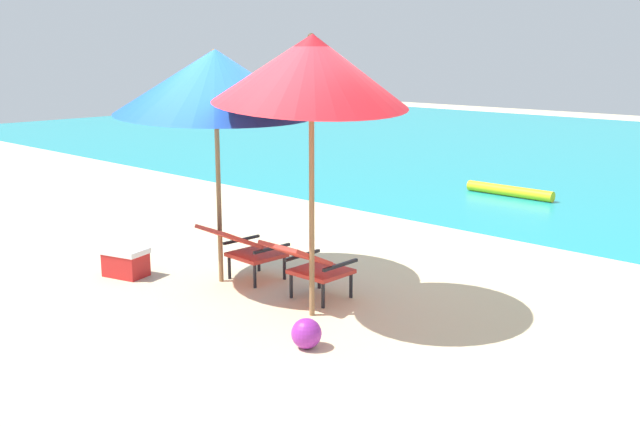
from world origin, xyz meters
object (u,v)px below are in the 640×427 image
at_px(lounge_chair_left, 244,247).
at_px(beach_umbrella_left, 215,82).
at_px(beach_ball, 306,333).
at_px(beach_umbrella_right, 311,70).
at_px(swim_buoy, 509,191).
at_px(lounge_chair_right, 309,263).
at_px(cooler_box, 126,262).

xyz_separation_m(lounge_chair_left, beach_umbrella_left, (-0.22, -0.15, 1.74)).
relative_size(beach_umbrella_left, beach_ball, 10.14).
bearing_deg(beach_umbrella_right, swim_buoy, 103.61).
bearing_deg(beach_umbrella_left, swim_buoy, 91.09).
height_order(swim_buoy, lounge_chair_right, lounge_chair_right).
bearing_deg(lounge_chair_left, lounge_chair_right, 1.95).
bearing_deg(beach_ball, swim_buoy, 106.39).
bearing_deg(beach_umbrella_right, beach_umbrella_left, 177.08).
relative_size(lounge_chair_left, beach_umbrella_right, 0.33).
distance_m(beach_umbrella_left, beach_umbrella_right, 1.46).
distance_m(lounge_chair_left, beach_umbrella_right, 2.27).
distance_m(beach_umbrella_left, beach_ball, 2.90).
relative_size(lounge_chair_right, beach_umbrella_right, 0.33).
xyz_separation_m(beach_ball, cooler_box, (-2.89, 0.06, 0.03)).
height_order(lounge_chair_left, cooler_box, lounge_chair_left).
bearing_deg(lounge_chair_right, beach_umbrella_right, -41.72).
bearing_deg(beach_umbrella_right, lounge_chair_left, 169.92).
bearing_deg(swim_buoy, cooler_box, -96.46).
height_order(lounge_chair_left, beach_umbrella_left, beach_umbrella_left).
xyz_separation_m(lounge_chair_right, beach_ball, (0.80, -0.85, -0.27)).
bearing_deg(swim_buoy, lounge_chair_left, -86.88).
distance_m(swim_buoy, beach_umbrella_left, 6.76).
height_order(swim_buoy, cooler_box, cooler_box).
xyz_separation_m(lounge_chair_right, beach_umbrella_right, (0.28, -0.25, 1.89)).
height_order(lounge_chair_right, beach_umbrella_left, beach_umbrella_left).
xyz_separation_m(swim_buoy, beach_umbrella_right, (1.58, -6.51, 2.20)).
xyz_separation_m(beach_umbrella_left, beach_ball, (1.97, -0.67, -2.02)).
xyz_separation_m(lounge_chair_right, cooler_box, (-2.09, -0.79, -0.24)).
bearing_deg(lounge_chair_right, swim_buoy, 101.68).
bearing_deg(cooler_box, beach_ball, -1.22).
bearing_deg(lounge_chair_right, beach_ball, -46.85).
xyz_separation_m(swim_buoy, lounge_chair_left, (0.34, -6.29, 0.31)).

